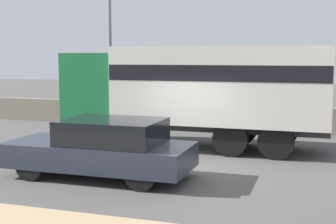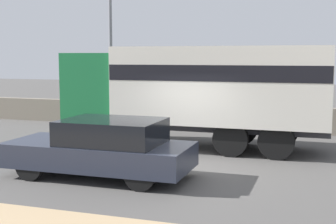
{
  "view_description": "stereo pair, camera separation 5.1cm",
  "coord_description": "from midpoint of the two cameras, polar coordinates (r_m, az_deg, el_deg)",
  "views": [
    {
      "loc": [
        3.69,
        -11.47,
        2.96
      ],
      "look_at": [
        -0.32,
        0.9,
        1.4
      ],
      "focal_mm": 50.0,
      "sensor_mm": 36.0,
      "label": 1
    },
    {
      "loc": [
        3.74,
        -11.45,
        2.96
      ],
      "look_at": [
        -0.32,
        0.9,
        1.4
      ],
      "focal_mm": 50.0,
      "sensor_mm": 36.0,
      "label": 2
    }
  ],
  "objects": [
    {
      "name": "car_hatchback",
      "position": [
        11.56,
        -7.81,
        -4.35
      ],
      "size": [
        4.56,
        1.9,
        1.44
      ],
      "rotation": [
        0.0,
        0.0,
        3.14
      ],
      "color": "#282D3D",
      "rests_on": "ground_plane"
    },
    {
      "name": "street_lamp",
      "position": [
        19.73,
        -6.95,
        9.43
      ],
      "size": [
        0.56,
        0.28,
        6.65
      ],
      "color": "slate",
      "rests_on": "ground_plane"
    },
    {
      "name": "ground_plane",
      "position": [
        12.41,
        0.24,
        -6.97
      ],
      "size": [
        80.0,
        80.0,
        0.0
      ],
      "primitive_type": "plane",
      "color": "#514F4C"
    },
    {
      "name": "box_truck",
      "position": [
        15.04,
        3.78,
        3.05
      ],
      "size": [
        8.44,
        2.57,
        3.25
      ],
      "rotation": [
        0.0,
        0.0,
        3.14
      ],
      "color": "#196B38",
      "rests_on": "ground_plane"
    },
    {
      "name": "stone_wall_backdrop",
      "position": [
        19.06,
        6.82,
        -0.62
      ],
      "size": [
        60.0,
        0.35,
        1.0
      ],
      "color": "gray",
      "rests_on": "ground_plane"
    }
  ]
}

